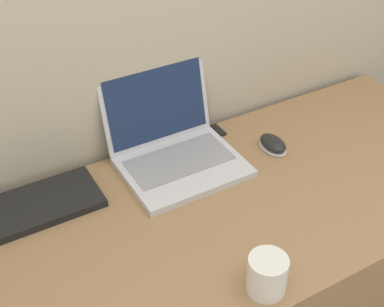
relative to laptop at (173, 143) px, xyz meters
name	(u,v)px	position (x,y,z in m)	size (l,w,h in m)	color
desk	(241,287)	(0.10, -0.23, -0.42)	(1.46, 0.66, 0.73)	#936D47
laptop	(173,143)	(0.00, 0.00, 0.00)	(0.32, 0.31, 0.25)	silver
drink_cup	(267,274)	(-0.04, -0.50, -0.01)	(0.09, 0.09, 0.09)	silver
computer_mouse	(273,144)	(0.28, -0.10, -0.04)	(0.06, 0.10, 0.03)	white
external_keyboard	(28,209)	(-0.42, -0.01, -0.05)	(0.36, 0.16, 0.02)	black
usb_stick	(218,130)	(0.18, 0.05, -0.05)	(0.02, 0.06, 0.01)	black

